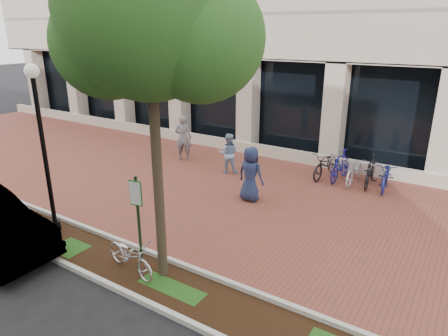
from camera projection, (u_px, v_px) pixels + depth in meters
The scene contains 13 objects.
ground at pixel (227, 192), 13.92m from camera, with size 120.00×120.00×0.00m, color black.
brick_plaza at pixel (227, 192), 13.92m from camera, with size 40.00×9.00×0.01m, color brown.
planting_strip at pixel (113, 262), 9.75m from camera, with size 40.00×1.50×0.01m, color black.
curb_plaza_side at pixel (135, 247), 10.33m from camera, with size 40.00×0.12×0.12m, color beige.
curb_street_side at pixel (88, 275), 9.14m from camera, with size 40.00×0.12×0.12m, color beige.
parking_sign at pixel (137, 209), 9.27m from camera, with size 0.34×0.07×2.24m.
lamppost at pixel (43, 142), 10.44m from camera, with size 0.36×0.36×4.60m.
street_tree at pixel (152, 22), 7.47m from camera, with size 4.13×3.44×7.46m.
locked_bicycle at pixel (130, 256), 9.21m from camera, with size 0.59×1.68×0.88m, color silver.
pedestrian_left at pixel (183, 138), 17.10m from camera, with size 0.72×0.47×1.97m, color slate.
pedestrian_mid at pixel (228, 154), 15.58m from camera, with size 0.78×0.61×1.60m, color #89A8CD.
pedestrian_right at pixel (251, 174), 13.02m from camera, with size 0.90×0.58×1.84m, color navy.
bike_rack_cluster at pixel (355, 169), 14.64m from camera, with size 3.09×2.03×1.15m.
Camera 1 is at (6.87, -10.88, 5.38)m, focal length 32.00 mm.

